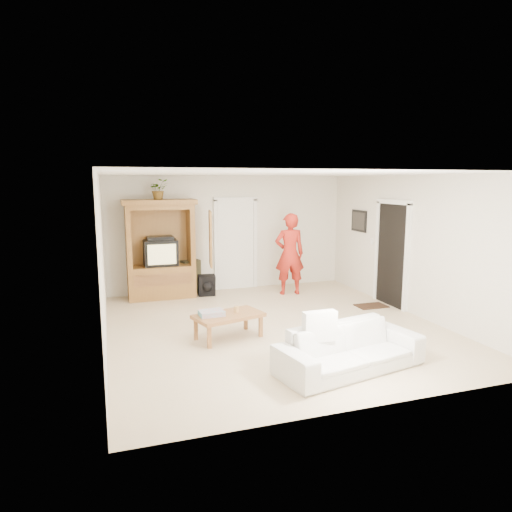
{
  "coord_description": "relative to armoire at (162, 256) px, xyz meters",
  "views": [
    {
      "loc": [
        -2.66,
        -7.09,
        2.48
      ],
      "look_at": [
        -0.13,
        0.6,
        1.15
      ],
      "focal_mm": 32.0,
      "sensor_mm": 36.0,
      "label": 1
    }
  ],
  "objects": [
    {
      "name": "plant",
      "position": [
        -0.02,
        -0.03,
        1.4
      ],
      "size": [
        0.44,
        0.4,
        0.42
      ],
      "primitive_type": "imported",
      "rotation": [
        0.0,
        0.0,
        0.19
      ],
      "color": "#4C7238",
      "rests_on": "armoire"
    },
    {
      "name": "coffee_table",
      "position": [
        0.68,
        -2.98,
        -0.56
      ],
      "size": [
        1.19,
        0.85,
        0.4
      ],
      "rotation": [
        0.0,
        0.0,
        0.27
      ],
      "color": "#9D6336",
      "rests_on": "floor"
    },
    {
      "name": "wall_front",
      "position": [
        1.58,
        -5.66,
        0.39
      ],
      "size": [
        5.5,
        0.0,
        5.5
      ],
      "primitive_type": "plane",
      "rotation": [
        -1.57,
        0.0,
        0.0
      ],
      "color": "silver",
      "rests_on": "floor"
    },
    {
      "name": "doormat",
      "position": [
        3.88,
        -2.06,
        -0.9
      ],
      "size": [
        0.6,
        0.4,
        0.02
      ],
      "primitive_type": "cube",
      "color": "#382316",
      "rests_on": "floor"
    },
    {
      "name": "door_back",
      "position": [
        1.73,
        0.31,
        0.11
      ],
      "size": [
        0.85,
        0.05,
        2.04
      ],
      "primitive_type": "cube",
      "color": "white",
      "rests_on": "floor"
    },
    {
      "name": "doorway_right",
      "position": [
        4.3,
        -2.06,
        0.11
      ],
      "size": [
        0.05,
        0.9,
        2.04
      ],
      "primitive_type": "cube",
      "color": "black",
      "rests_on": "floor"
    },
    {
      "name": "candle",
      "position": [
        0.83,
        -2.93,
        -0.46
      ],
      "size": [
        0.08,
        0.08,
        0.1
      ],
      "primitive_type": "cylinder",
      "color": "tan",
      "rests_on": "coffee_table"
    },
    {
      "name": "sofa",
      "position": [
        1.89,
        -4.67,
        -0.61
      ],
      "size": [
        2.14,
        1.18,
        0.59
      ],
      "primitive_type": "imported",
      "rotation": [
        0.0,
        0.0,
        0.2
      ],
      "color": "silver",
      "rests_on": "floor"
    },
    {
      "name": "towel",
      "position": [
        0.41,
        -2.98,
        -0.47
      ],
      "size": [
        0.39,
        0.3,
        0.08
      ],
      "primitive_type": "cube",
      "rotation": [
        0.0,
        0.0,
        0.05
      ],
      "color": "#E84D4D",
      "rests_on": "coffee_table"
    },
    {
      "name": "armoire",
      "position": [
        0.0,
        0.0,
        0.0
      ],
      "size": [
        1.82,
        1.14,
        2.1
      ],
      "color": "brown",
      "rests_on": "floor"
    },
    {
      "name": "wall_right",
      "position": [
        4.33,
        -2.66,
        0.39
      ],
      "size": [
        0.0,
        6.0,
        6.0
      ],
      "primitive_type": "plane",
      "rotation": [
        1.57,
        0.0,
        -1.57
      ],
      "color": "silver",
      "rests_on": "floor"
    },
    {
      "name": "floor",
      "position": [
        1.58,
        -2.66,
        -0.91
      ],
      "size": [
        6.0,
        6.0,
        0.0
      ],
      "primitive_type": "plane",
      "color": "tan",
      "rests_on": "ground"
    },
    {
      "name": "framed_picture",
      "position": [
        4.31,
        -0.76,
        0.69
      ],
      "size": [
        0.03,
        0.6,
        0.48
      ],
      "primitive_type": "cube",
      "color": "black",
      "rests_on": "wall_right"
    },
    {
      "name": "man",
      "position": [
        2.71,
        -0.58,
        -0.01
      ],
      "size": [
        0.71,
        0.52,
        1.8
      ],
      "primitive_type": "imported",
      "rotation": [
        0.0,
        0.0,
        2.99
      ],
      "color": "#A92016",
      "rests_on": "floor"
    },
    {
      "name": "wall_left",
      "position": [
        -1.17,
        -2.66,
        0.39
      ],
      "size": [
        0.0,
        6.0,
        6.0
      ],
      "primitive_type": "plane",
      "rotation": [
        1.57,
        0.0,
        1.57
      ],
      "color": "silver",
      "rests_on": "floor"
    },
    {
      "name": "wall_back",
      "position": [
        1.58,
        0.34,
        0.39
      ],
      "size": [
        5.5,
        0.0,
        5.5
      ],
      "primitive_type": "plane",
      "rotation": [
        1.57,
        0.0,
        0.0
      ],
      "color": "silver",
      "rests_on": "floor"
    },
    {
      "name": "ceiling",
      "position": [
        1.58,
        -2.66,
        1.69
      ],
      "size": [
        6.0,
        6.0,
        0.0
      ],
      "primitive_type": "plane",
      "rotation": [
        3.14,
        0.0,
        0.0
      ],
      "color": "white",
      "rests_on": "floor"
    },
    {
      "name": "backpack_black",
      "position": [
        0.92,
        -0.19,
        -0.68
      ],
      "size": [
        0.38,
        0.24,
        0.45
      ],
      "primitive_type": null,
      "rotation": [
        0.0,
        0.0,
        -0.08
      ],
      "color": "black",
      "rests_on": "floor"
    },
    {
      "name": "backpack_olive",
      "position": [
        0.63,
        0.19,
        -0.53
      ],
      "size": [
        0.47,
        0.41,
        0.75
      ],
      "primitive_type": null,
      "rotation": [
        0.0,
        0.0,
        0.34
      ],
      "color": "#47442B",
      "rests_on": "floor"
    }
  ]
}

